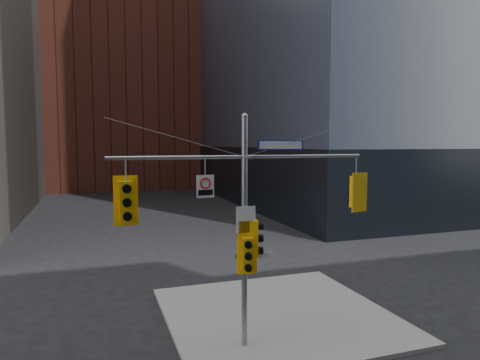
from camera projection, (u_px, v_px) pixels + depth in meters
sidewalk_corner at (277, 314)px, 15.84m from camera, size 8.00×8.00×0.15m
podium_ne at (383, 172)px, 50.38m from camera, size 36.40×36.40×6.00m
brick_midrise at (121, 93)px, 64.88m from camera, size 26.00×20.00×28.00m
signal_assembly at (245, 209)px, 12.93m from camera, size 8.00×0.80×7.30m
traffic_light_west_arm at (126, 202)px, 11.79m from camera, size 0.67×0.52×1.41m
traffic_light_east_arm at (356, 192)px, 14.16m from camera, size 0.62×0.53×1.29m
traffic_light_pole_side at (255, 239)px, 13.11m from camera, size 0.49×0.42×1.14m
traffic_light_pole_front at (248, 255)px, 12.79m from camera, size 0.61×0.56×1.29m
street_sign_blade at (281, 145)px, 13.15m from camera, size 1.58×0.20×0.31m
regulatory_sign_arm at (205, 186)px, 12.45m from camera, size 0.53×0.10×0.67m
regulatory_sign_pole at (246, 220)px, 12.85m from camera, size 0.61×0.06×0.80m
street_blade_ew at (258, 255)px, 13.20m from camera, size 0.82×0.08×0.16m
street_blade_ns at (240, 259)px, 13.50m from camera, size 0.09×0.73×0.15m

